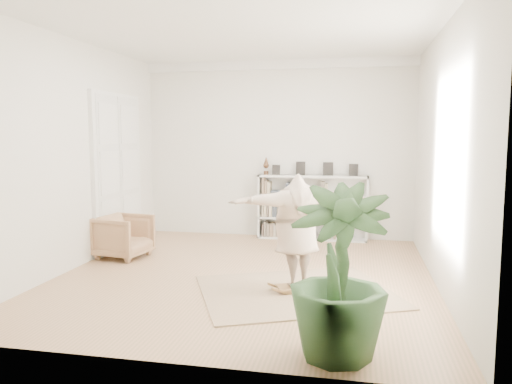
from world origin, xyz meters
The scene contains 9 objects.
floor centered at (0.00, 0.00, 0.00)m, with size 6.00×6.00×0.00m, color #9D7B51.
room_shell centered at (0.00, 2.94, 3.51)m, with size 6.00×6.00×6.00m.
doors centered at (-2.70, 1.30, 1.40)m, with size 0.09×1.78×2.92m.
bookshelf centered at (0.74, 2.82, 0.64)m, with size 2.20×0.35×1.64m.
armchair centered at (-2.30, 0.65, 0.37)m, with size 0.79×0.81×0.74m, color tan.
rug centered at (0.85, -0.68, 0.01)m, with size 2.50×2.00×0.02m, color tan.
rocker_board centered at (0.85, -0.68, 0.07)m, with size 0.59×0.48×0.11m.
person centered at (0.85, -0.68, 0.89)m, with size 1.86×0.51×1.52m, color #C7AC95.
houseplant centered at (1.47, -2.55, 0.83)m, with size 0.93×0.93×1.66m, color #2D4F27.
Camera 1 is at (1.61, -7.17, 2.12)m, focal length 35.00 mm.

